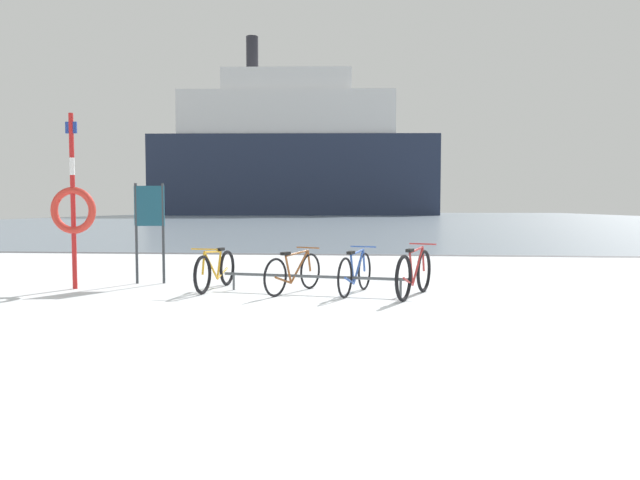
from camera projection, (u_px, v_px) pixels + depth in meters
ground at (369, 220)px, 60.75m from camera, size 80.00×132.00×0.08m
bike_rack at (314, 277)px, 9.58m from camera, size 3.18×0.60×0.31m
bicycle_0 at (215, 270)px, 9.99m from camera, size 0.46×1.72×0.75m
bicycle_1 at (294, 273)px, 9.64m from camera, size 0.79×1.53×0.74m
bicycle_2 at (355, 273)px, 9.52m from camera, size 0.61×1.58×0.77m
bicycle_3 at (414, 273)px, 9.23m from camera, size 0.74×1.70×0.83m
info_sign at (150, 216)px, 10.74m from camera, size 0.55×0.13×1.88m
rescue_post at (73, 207)px, 10.03m from camera, size 0.82×0.13×3.07m
ferry_ship at (292, 156)px, 93.11m from camera, size 46.00×14.17×28.65m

